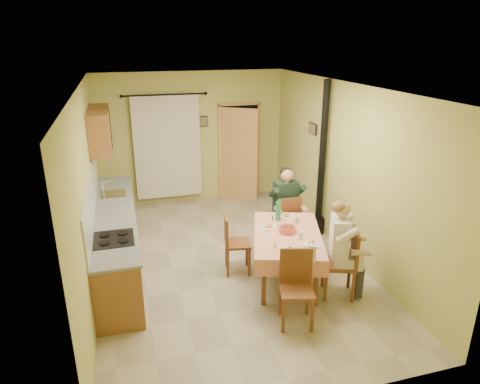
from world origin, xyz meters
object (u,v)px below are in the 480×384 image
object	(u,v)px
chair_right	(339,276)
chair_left	(237,255)
man_right	(341,238)
chair_far	(285,231)
chair_near	(296,303)
dining_table	(287,257)
man_far	(286,199)
stove_flue	(321,181)

from	to	relation	value
chair_right	chair_left	distance (m)	1.58
chair_right	man_right	xyz separation A→B (m)	(-0.01, 0.01, 0.59)
chair_far	chair_left	world-z (taller)	chair_far
chair_right	chair_far	bearing A→B (deg)	27.69
chair_right	chair_left	world-z (taller)	chair_right
chair_near	chair_left	xyz separation A→B (m)	(-0.38, 1.44, -0.00)
dining_table	man_right	xyz separation A→B (m)	(0.55, -0.57, 0.50)
chair_far	chair_near	distance (m)	2.12
man_far	stove_flue	xyz separation A→B (m)	(0.79, 0.34, 0.15)
man_right	stove_flue	distance (m)	2.03
chair_near	chair_left	world-z (taller)	chair_near
chair_right	man_far	distance (m)	1.71
man_far	chair_left	bearing A→B (deg)	-148.85
chair_near	chair_right	xyz separation A→B (m)	(0.84, 0.43, 0.00)
chair_left	man_far	size ratio (longest dim) A/B	0.68
dining_table	stove_flue	xyz separation A→B (m)	(1.17, 1.36, 0.64)
chair_right	stove_flue	size ratio (longest dim) A/B	0.36
chair_far	man_far	distance (m)	0.59
chair_left	stove_flue	world-z (taller)	stove_flue
chair_far	chair_left	distance (m)	1.19
stove_flue	man_far	bearing A→B (deg)	-156.44
chair_near	chair_right	bearing A→B (deg)	-137.06
dining_table	chair_right	xyz separation A→B (m)	(0.57, -0.57, -0.09)
chair_left	stove_flue	bearing A→B (deg)	127.17
chair_far	chair_near	bearing A→B (deg)	-106.48
dining_table	chair_near	xyz separation A→B (m)	(-0.27, -1.01, -0.09)
chair_far	chair_right	bearing A→B (deg)	-81.81
dining_table	chair_left	size ratio (longest dim) A/B	1.94
chair_far	stove_flue	xyz separation A→B (m)	(0.79, 0.36, 0.73)
man_right	dining_table	bearing A→B (deg)	65.15
chair_near	chair_far	bearing A→B (deg)	-92.35
chair_left	man_far	bearing A→B (deg)	129.73
chair_near	stove_flue	world-z (taller)	stove_flue
chair_left	man_right	world-z (taller)	man_right
chair_right	stove_flue	world-z (taller)	stove_flue
chair_right	chair_near	bearing A→B (deg)	138.31
chair_far	chair_left	xyz separation A→B (m)	(-1.04, -0.58, -0.00)
chair_near	chair_right	distance (m)	0.94
chair_far	man_far	size ratio (longest dim) A/B	0.69
dining_table	chair_far	distance (m)	1.08
stove_flue	chair_left	bearing A→B (deg)	-152.90
dining_table	chair_far	size ratio (longest dim) A/B	1.89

